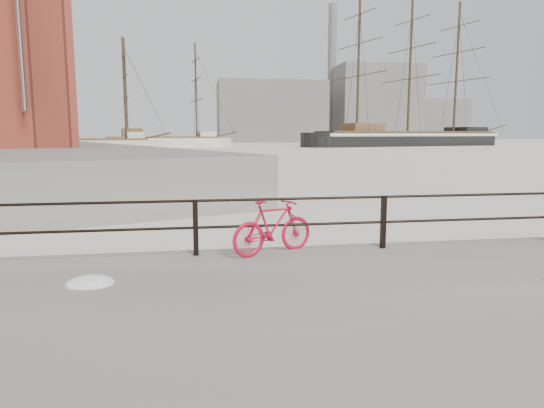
{
  "coord_description": "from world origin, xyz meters",
  "views": [
    {
      "loc": [
        -3.5,
        -8.68,
        2.5
      ],
      "look_at": [
        -1.86,
        1.5,
        1.0
      ],
      "focal_mm": 32.0,
      "sensor_mm": 36.0,
      "label": 1
    }
  ],
  "objects_px": {
    "schooner_mid": "(164,147)",
    "schooner_left": "(91,151)",
    "bicycle": "(273,227)",
    "barque_black": "(407,146)"
  },
  "relations": [
    {
      "from": "schooner_mid",
      "to": "schooner_left",
      "type": "xyz_separation_m",
      "value": [
        -9.17,
        -19.58,
        0.0
      ]
    },
    {
      "from": "bicycle",
      "to": "schooner_left",
      "type": "relative_size",
      "value": 0.07
    },
    {
      "from": "barque_black",
      "to": "schooner_mid",
      "type": "height_order",
      "value": "barque_black"
    },
    {
      "from": "schooner_mid",
      "to": "schooner_left",
      "type": "distance_m",
      "value": 21.62
    },
    {
      "from": "barque_black",
      "to": "bicycle",
      "type": "bearing_deg",
      "value": -130.87
    },
    {
      "from": "schooner_mid",
      "to": "schooner_left",
      "type": "height_order",
      "value": "schooner_mid"
    },
    {
      "from": "bicycle",
      "to": "schooner_left",
      "type": "height_order",
      "value": "schooner_left"
    },
    {
      "from": "barque_black",
      "to": "schooner_left",
      "type": "xyz_separation_m",
      "value": [
        -58.12,
        -20.85,
        0.0
      ]
    },
    {
      "from": "bicycle",
      "to": "schooner_mid",
      "type": "xyz_separation_m",
      "value": [
        -6.94,
        84.9,
        -0.84
      ]
    },
    {
      "from": "bicycle",
      "to": "schooner_left",
      "type": "xyz_separation_m",
      "value": [
        -16.12,
        65.33,
        -0.84
      ]
    }
  ]
}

